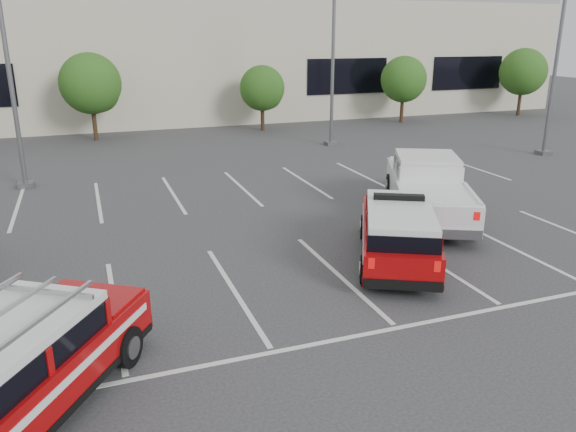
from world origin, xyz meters
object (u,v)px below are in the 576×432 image
(tree_mid_right, at_px, (263,90))
(light_pole_mid, at_px, (333,46))
(fire_chief_suv, at_px, (398,236))
(convention_building, at_px, (159,49))
(tree_right, at_px, (404,81))
(white_pickup, at_px, (427,193))
(tree_mid_left, at_px, (92,86))
(ladder_suv, at_px, (20,373))
(tree_far_right, at_px, (523,73))
(light_pole_right, at_px, (558,47))
(light_pole_left, at_px, (6,51))

(tree_mid_right, xyz_separation_m, light_pole_mid, (1.91, -6.05, 2.68))
(fire_chief_suv, bearing_deg, convention_building, 120.38)
(convention_building, relative_size, light_pole_mid, 5.86)
(tree_right, height_order, white_pickup, tree_right)
(light_pole_mid, height_order, fire_chief_suv, light_pole_mid)
(tree_mid_left, bearing_deg, ladder_suv, -94.64)
(tree_far_right, distance_m, white_pickup, 27.64)
(tree_mid_right, distance_m, ladder_suv, 28.06)
(tree_right, xyz_separation_m, tree_far_right, (10.00, 0.00, 0.27))
(white_pickup, bearing_deg, light_pole_mid, 105.70)
(tree_mid_left, height_order, tree_far_right, same)
(convention_building, bearing_deg, tree_far_right, -21.51)
(tree_right, xyz_separation_m, light_pole_mid, (-8.09, -6.05, 2.41))
(light_pole_mid, distance_m, light_pole_right, 10.82)
(tree_mid_left, xyz_separation_m, ladder_suv, (-2.05, -25.28, -2.28))
(light_pole_left, relative_size, light_pole_right, 1.00)
(convention_building, xyz_separation_m, light_pole_right, (15.82, -21.86, 0.47))
(tree_mid_left, height_order, white_pickup, tree_mid_left)
(tree_far_right, relative_size, light_pole_left, 0.47)
(tree_mid_left, height_order, light_pole_right, light_pole_right)
(tree_far_right, relative_size, ladder_suv, 0.95)
(tree_mid_left, xyz_separation_m, light_pole_left, (-3.09, -10.05, 2.14))
(convention_building, bearing_deg, light_pole_mid, -66.74)
(white_pickup, height_order, ladder_suv, white_pickup)
(tree_mid_left, bearing_deg, light_pole_left, -107.10)
(fire_chief_suv, bearing_deg, tree_mid_right, 108.86)
(tree_mid_left, relative_size, tree_far_right, 1.00)
(light_pole_left, distance_m, white_pickup, 16.01)
(tree_right, relative_size, fire_chief_suv, 0.85)
(tree_mid_left, bearing_deg, tree_mid_right, -0.00)
(light_pole_mid, height_order, white_pickup, light_pole_mid)
(light_pole_left, distance_m, fire_chief_suv, 15.93)
(light_pole_left, bearing_deg, tree_mid_left, 72.90)
(tree_far_right, distance_m, light_pole_right, 15.24)
(light_pole_left, bearing_deg, tree_right, 23.51)
(light_pole_right, bearing_deg, tree_right, 94.31)
(convention_building, relative_size, light_pole_left, 5.86)
(tree_mid_left, xyz_separation_m, tree_right, (20.00, -0.00, -0.27))
(tree_mid_right, height_order, light_pole_left, light_pole_left)
(light_pole_right, xyz_separation_m, fire_chief_suv, (-14.19, -9.72, -4.47))
(convention_building, height_order, tree_far_right, convention_building)
(tree_mid_left, distance_m, ladder_suv, 25.46)
(light_pole_right, bearing_deg, tree_mid_right, 132.17)
(tree_mid_left, relative_size, tree_mid_right, 1.21)
(tree_right, distance_m, fire_chief_suv, 25.58)
(tree_mid_left, xyz_separation_m, tree_far_right, (30.00, 0.00, 0.00))
(ladder_suv, bearing_deg, tree_mid_right, 98.01)
(light_pole_mid, xyz_separation_m, fire_chief_suv, (-5.19, -15.72, -4.47))
(white_pickup, bearing_deg, convention_building, 124.89)
(tree_right, bearing_deg, tree_mid_left, 180.00)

